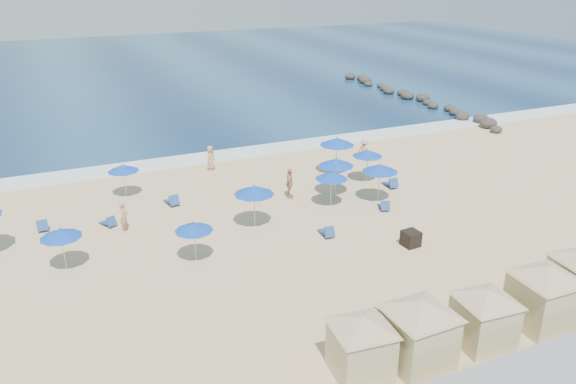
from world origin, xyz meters
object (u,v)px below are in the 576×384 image
object	(u,v)px
trash_bin	(411,239)
cabana_1	(420,324)
cabana_3	(545,288)
umbrella_3	(123,168)
cabana_0	(361,338)
cabana_2	(485,310)
umbrella_7	(337,141)
umbrella_2	(194,227)
umbrella_5	(336,162)
beachgoer_0	(124,217)
umbrella_8	(368,153)
beachgoer_1	(290,183)
beachgoer_2	(364,150)
rock_jetty	(413,97)
umbrella_4	(254,190)
umbrella_9	(380,168)
umbrella_1	(61,233)
beachgoer_3	(211,158)
umbrella_6	(331,176)

from	to	relation	value
trash_bin	cabana_1	xyz separation A→B (m)	(-5.16, -7.64, 1.25)
cabana_3	umbrella_3	distance (m)	24.15
cabana_0	cabana_2	xyz separation A→B (m)	(5.11, -0.39, -0.00)
umbrella_7	umbrella_2	bearing A→B (deg)	-146.55
umbrella_5	beachgoer_0	size ratio (longest dim) A/B	1.46
umbrella_2	umbrella_8	size ratio (longest dim) A/B	0.93
umbrella_3	umbrella_8	xyz separation A→B (m)	(15.02, -3.79, 0.09)
beachgoer_1	beachgoer_2	distance (m)	8.95
cabana_2	umbrella_3	bearing A→B (deg)	116.39
rock_jetty	umbrella_3	world-z (taller)	umbrella_3
cabana_2	umbrella_5	distance (m)	15.42
rock_jetty	umbrella_4	xyz separation A→B (m)	(-26.00, -21.81, 1.81)
umbrella_9	beachgoer_2	size ratio (longest dim) A/B	1.57
umbrella_1	cabana_1	bearing A→B (deg)	-47.59
umbrella_5	beachgoer_3	distance (m)	9.68
umbrella_3	umbrella_6	bearing A→B (deg)	-30.32
umbrella_5	umbrella_6	world-z (taller)	umbrella_5
beachgoer_2	cabana_1	bearing A→B (deg)	128.02
rock_jetty	cabana_1	size ratio (longest dim) A/B	5.78
cabana_2	trash_bin	bearing A→B (deg)	73.90
beachgoer_0	beachgoer_3	bearing A→B (deg)	-25.78
umbrella_2	cabana_3	bearing A→B (deg)	-43.30
umbrella_1	umbrella_3	xyz separation A→B (m)	(4.03, 8.00, -0.03)
rock_jetty	umbrella_3	xyz separation A→B (m)	(-31.79, -14.53, 1.51)
umbrella_1	beachgoer_3	xyz separation A→B (m)	(10.28, 10.63, -1.04)
cabana_3	beachgoer_1	bearing A→B (deg)	103.52
umbrella_6	beachgoer_3	distance (m)	10.25
rock_jetty	beachgoer_3	world-z (taller)	beachgoer_3
cabana_2	beachgoer_0	distance (m)	18.87
umbrella_5	umbrella_2	bearing A→B (deg)	-155.48
cabana_1	umbrella_6	world-z (taller)	cabana_1
cabana_3	umbrella_4	bearing A→B (deg)	119.18
cabana_2	rock_jetty	bearing A→B (deg)	58.10
cabana_3	umbrella_7	world-z (taller)	cabana_3
umbrella_3	beachgoer_0	bearing A→B (deg)	-99.28
cabana_0	umbrella_8	xyz separation A→B (m)	(10.04, 16.16, 0.47)
umbrella_1	trash_bin	bearing A→B (deg)	-15.76
beachgoer_3	cabana_1	bearing A→B (deg)	-136.47
umbrella_3	beachgoer_3	bearing A→B (deg)	22.80
rock_jetty	trash_bin	world-z (taller)	rock_jetty
beachgoer_3	umbrella_3	bearing A→B (deg)	154.05
umbrella_4	umbrella_7	bearing A→B (deg)	34.48
trash_bin	beachgoer_3	size ratio (longest dim) A/B	0.47
umbrella_5	umbrella_8	world-z (taller)	umbrella_5
umbrella_1	umbrella_5	world-z (taller)	umbrella_5
umbrella_4	beachgoer_0	bearing A→B (deg)	160.57
rock_jetty	beachgoer_2	size ratio (longest dim) A/B	17.00
trash_bin	umbrella_3	bearing A→B (deg)	129.68
beachgoer_2	rock_jetty	bearing A→B (deg)	-71.16
cabana_1	umbrella_3	distance (m)	21.48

